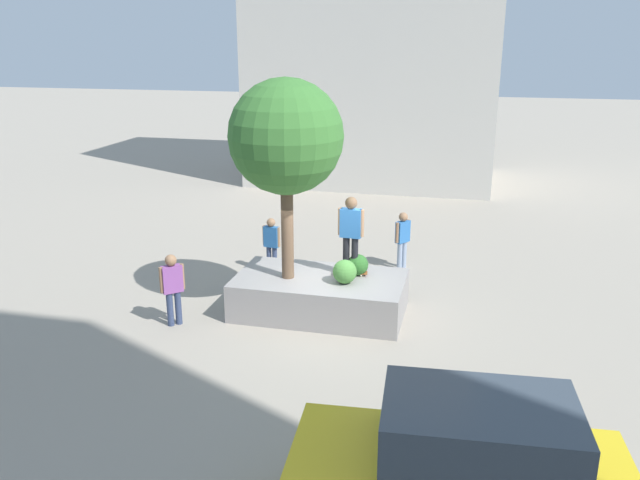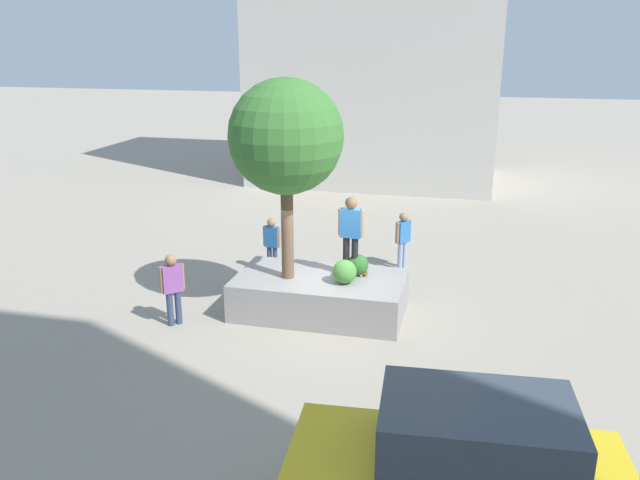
{
  "view_description": "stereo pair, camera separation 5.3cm",
  "coord_description": "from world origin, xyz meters",
  "px_view_note": "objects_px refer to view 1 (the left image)",
  "views": [
    {
      "loc": [
        -3.0,
        13.28,
        6.18
      ],
      "look_at": [
        0.27,
        -0.27,
        1.78
      ],
      "focal_mm": 36.3,
      "sensor_mm": 36.0,
      "label": 1
    },
    {
      "loc": [
        -3.05,
        13.27,
        6.18
      ],
      "look_at": [
        0.27,
        -0.27,
        1.78
      ],
      "focal_mm": 36.3,
      "sensor_mm": 36.0,
      "label": 2
    }
  ],
  "objects_px": {
    "plaza_tree": "(286,138)",
    "bystander_watching": "(271,241)",
    "taxi_cab": "(463,470)",
    "skateboarder": "(351,229)",
    "skateboard": "(350,273)",
    "passerby_with_bag": "(172,285)",
    "pedestrian_crossing": "(403,236)",
    "planter_ledge": "(320,295)"
  },
  "relations": [
    {
      "from": "skateboard",
      "to": "bystander_watching",
      "type": "relative_size",
      "value": 0.54
    },
    {
      "from": "taxi_cab",
      "to": "bystander_watching",
      "type": "relative_size",
      "value": 2.83
    },
    {
      "from": "planter_ledge",
      "to": "plaza_tree",
      "type": "bearing_deg",
      "value": 13.18
    },
    {
      "from": "skateboard",
      "to": "bystander_watching",
      "type": "xyz_separation_m",
      "value": [
        2.57,
        -2.06,
        -0.06
      ]
    },
    {
      "from": "plaza_tree",
      "to": "bystander_watching",
      "type": "bearing_deg",
      "value": -64.51
    },
    {
      "from": "taxi_cab",
      "to": "passerby_with_bag",
      "type": "bearing_deg",
      "value": -38.31
    },
    {
      "from": "skateboard",
      "to": "skateboarder",
      "type": "distance_m",
      "value": 1.05
    },
    {
      "from": "skateboard",
      "to": "taxi_cab",
      "type": "height_order",
      "value": "taxi_cab"
    },
    {
      "from": "skateboarder",
      "to": "pedestrian_crossing",
      "type": "distance_m",
      "value": 3.48
    },
    {
      "from": "skateboarder",
      "to": "taxi_cab",
      "type": "relative_size",
      "value": 0.41
    },
    {
      "from": "plaza_tree",
      "to": "pedestrian_crossing",
      "type": "xyz_separation_m",
      "value": [
        -2.21,
        -3.67,
        -3.17
      ]
    },
    {
      "from": "skateboarder",
      "to": "pedestrian_crossing",
      "type": "height_order",
      "value": "skateboarder"
    },
    {
      "from": "skateboarder",
      "to": "planter_ledge",
      "type": "bearing_deg",
      "value": 25.26
    },
    {
      "from": "plaza_tree",
      "to": "passerby_with_bag",
      "type": "height_order",
      "value": "plaza_tree"
    },
    {
      "from": "skateboard",
      "to": "taxi_cab",
      "type": "xyz_separation_m",
      "value": [
        -2.76,
        6.78,
        0.05
      ]
    },
    {
      "from": "plaza_tree",
      "to": "skateboard",
      "type": "relative_size",
      "value": 5.48
    },
    {
      "from": "plaza_tree",
      "to": "bystander_watching",
      "type": "height_order",
      "value": "plaza_tree"
    },
    {
      "from": "plaza_tree",
      "to": "skateboard",
      "type": "xyz_separation_m",
      "value": [
        -1.37,
        -0.47,
        -3.16
      ]
    },
    {
      "from": "passerby_with_bag",
      "to": "skateboarder",
      "type": "bearing_deg",
      "value": -154.99
    },
    {
      "from": "passerby_with_bag",
      "to": "planter_ledge",
      "type": "bearing_deg",
      "value": -155.05
    },
    {
      "from": "bystander_watching",
      "to": "pedestrian_crossing",
      "type": "distance_m",
      "value": 3.61
    },
    {
      "from": "planter_ledge",
      "to": "plaza_tree",
      "type": "height_order",
      "value": "plaza_tree"
    },
    {
      "from": "plaza_tree",
      "to": "skateboard",
      "type": "bearing_deg",
      "value": -160.86
    },
    {
      "from": "skateboarder",
      "to": "bystander_watching",
      "type": "distance_m",
      "value": 3.48
    },
    {
      "from": "skateboarder",
      "to": "passerby_with_bag",
      "type": "bearing_deg",
      "value": 25.01
    },
    {
      "from": "bystander_watching",
      "to": "passerby_with_bag",
      "type": "height_order",
      "value": "passerby_with_bag"
    },
    {
      "from": "taxi_cab",
      "to": "passerby_with_bag",
      "type": "xyz_separation_m",
      "value": [
        6.42,
        -5.07,
        -0.04
      ]
    },
    {
      "from": "plaza_tree",
      "to": "pedestrian_crossing",
      "type": "height_order",
      "value": "plaza_tree"
    },
    {
      "from": "skateboarder",
      "to": "bystander_watching",
      "type": "bearing_deg",
      "value": -38.67
    },
    {
      "from": "planter_ledge",
      "to": "skateboard",
      "type": "distance_m",
      "value": 0.87
    },
    {
      "from": "taxi_cab",
      "to": "bystander_watching",
      "type": "xyz_separation_m",
      "value": [
        5.34,
        -8.84,
        -0.11
      ]
    },
    {
      "from": "plaza_tree",
      "to": "taxi_cab",
      "type": "relative_size",
      "value": 1.04
    },
    {
      "from": "plaza_tree",
      "to": "bystander_watching",
      "type": "relative_size",
      "value": 2.94
    },
    {
      "from": "skateboarder",
      "to": "taxi_cab",
      "type": "distance_m",
      "value": 7.39
    },
    {
      "from": "planter_ledge",
      "to": "pedestrian_crossing",
      "type": "relative_size",
      "value": 2.42
    },
    {
      "from": "skateboard",
      "to": "skateboarder",
      "type": "relative_size",
      "value": 0.46
    },
    {
      "from": "taxi_cab",
      "to": "passerby_with_bag",
      "type": "relative_size",
      "value": 2.62
    },
    {
      "from": "planter_ledge",
      "to": "taxi_cab",
      "type": "relative_size",
      "value": 0.9
    },
    {
      "from": "skateboard",
      "to": "bystander_watching",
      "type": "height_order",
      "value": "bystander_watching"
    },
    {
      "from": "skateboarder",
      "to": "bystander_watching",
      "type": "xyz_separation_m",
      "value": [
        2.57,
        -2.06,
        -1.11
      ]
    },
    {
      "from": "plaza_tree",
      "to": "taxi_cab",
      "type": "distance_m",
      "value": 8.15
    },
    {
      "from": "planter_ledge",
      "to": "skateboarder",
      "type": "xyz_separation_m",
      "value": [
        -0.65,
        -0.31,
        1.55
      ]
    }
  ]
}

